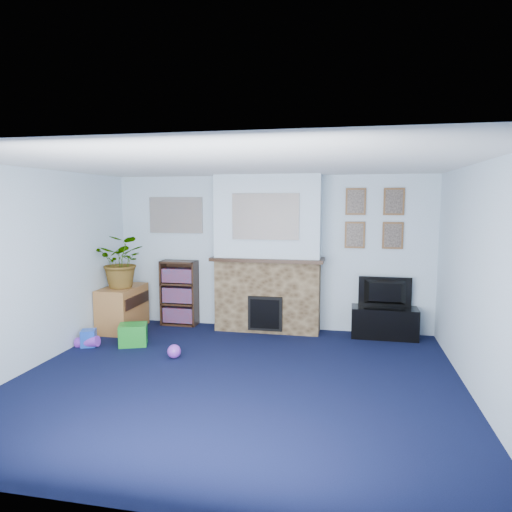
% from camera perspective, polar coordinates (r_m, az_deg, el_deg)
% --- Properties ---
extents(floor, '(5.00, 4.50, 0.01)m').
position_cam_1_polar(floor, '(5.33, -2.54, -15.27)').
color(floor, black).
rests_on(floor, ground).
extents(ceiling, '(5.00, 4.50, 0.01)m').
position_cam_1_polar(ceiling, '(4.95, -2.69, 11.42)').
color(ceiling, white).
rests_on(ceiling, wall_back).
extents(wall_back, '(5.00, 0.04, 2.40)m').
position_cam_1_polar(wall_back, '(7.18, 1.76, 0.42)').
color(wall_back, silver).
rests_on(wall_back, ground).
extents(wall_front, '(5.00, 0.04, 2.40)m').
position_cam_1_polar(wall_front, '(2.92, -13.58, -9.39)').
color(wall_front, silver).
rests_on(wall_front, ground).
extents(wall_left, '(0.04, 4.50, 2.40)m').
position_cam_1_polar(wall_left, '(6.10, -26.03, -1.42)').
color(wall_left, silver).
rests_on(wall_left, ground).
extents(wall_right, '(0.04, 4.50, 2.40)m').
position_cam_1_polar(wall_right, '(5.02, 26.31, -3.10)').
color(wall_right, silver).
rests_on(wall_right, ground).
extents(chimney_breast, '(1.72, 0.50, 2.40)m').
position_cam_1_polar(chimney_breast, '(6.98, 1.48, 0.11)').
color(chimney_breast, brown).
rests_on(chimney_breast, ground).
extents(collage_main, '(1.00, 0.03, 0.68)m').
position_cam_1_polar(collage_main, '(6.73, 1.18, 4.95)').
color(collage_main, gray).
rests_on(collage_main, chimney_breast).
extents(collage_left, '(0.90, 0.03, 0.58)m').
position_cam_1_polar(collage_left, '(7.54, -9.98, 5.05)').
color(collage_left, gray).
rests_on(collage_left, wall_back).
extents(portrait_tl, '(0.30, 0.03, 0.40)m').
position_cam_1_polar(portrait_tl, '(7.01, 12.35, 6.67)').
color(portrait_tl, brown).
rests_on(portrait_tl, wall_back).
extents(portrait_tr, '(0.30, 0.03, 0.40)m').
position_cam_1_polar(portrait_tr, '(7.04, 16.86, 6.53)').
color(portrait_tr, brown).
rests_on(portrait_tr, wall_back).
extents(portrait_bl, '(0.30, 0.03, 0.40)m').
position_cam_1_polar(portrait_bl, '(7.03, 12.25, 2.59)').
color(portrait_bl, brown).
rests_on(portrait_bl, wall_back).
extents(portrait_br, '(0.30, 0.03, 0.40)m').
position_cam_1_polar(portrait_br, '(7.06, 16.72, 2.47)').
color(portrait_br, brown).
rests_on(portrait_br, wall_back).
extents(tv_stand, '(0.95, 0.40, 0.45)m').
position_cam_1_polar(tv_stand, '(7.06, 15.73, -8.00)').
color(tv_stand, black).
rests_on(tv_stand, ground).
extents(television, '(0.77, 0.11, 0.44)m').
position_cam_1_polar(television, '(6.98, 15.84, -4.41)').
color(television, black).
rests_on(television, tv_stand).
extents(bookshelf, '(0.58, 0.28, 1.05)m').
position_cam_1_polar(bookshelf, '(7.54, -9.53, -4.73)').
color(bookshelf, black).
rests_on(bookshelf, ground).
extents(sideboard, '(0.49, 0.87, 0.68)m').
position_cam_1_polar(sideboard, '(7.49, -16.33, -6.19)').
color(sideboard, '#A46934').
rests_on(sideboard, ground).
extents(potted_plant, '(0.80, 0.72, 0.82)m').
position_cam_1_polar(potted_plant, '(7.29, -16.36, -0.64)').
color(potted_plant, '#26661E').
rests_on(potted_plant, sideboard).
extents(mantel_clock, '(0.09, 0.06, 0.13)m').
position_cam_1_polar(mantel_clock, '(6.94, 1.32, 0.36)').
color(mantel_clock, gold).
rests_on(mantel_clock, chimney_breast).
extents(mantel_candle, '(0.05, 0.05, 0.14)m').
position_cam_1_polar(mantel_candle, '(6.89, 3.72, 0.39)').
color(mantel_candle, '#B2BFC6').
rests_on(mantel_candle, chimney_breast).
extents(mantel_teddy, '(0.12, 0.12, 0.12)m').
position_cam_1_polar(mantel_teddy, '(7.04, -2.57, 0.41)').
color(mantel_teddy, gray).
rests_on(mantel_teddy, chimney_breast).
extents(mantel_can, '(0.06, 0.06, 0.12)m').
position_cam_1_polar(mantel_can, '(6.85, 7.18, 0.14)').
color(mantel_can, blue).
rests_on(mantel_can, chimney_breast).
extents(green_crate, '(0.46, 0.41, 0.30)m').
position_cam_1_polar(green_crate, '(6.70, -15.10, -9.55)').
color(green_crate, '#198C26').
rests_on(green_crate, ground).
extents(toy_ball, '(0.18, 0.18, 0.18)m').
position_cam_1_polar(toy_ball, '(6.07, -10.20, -11.63)').
color(toy_ball, purple).
rests_on(toy_ball, ground).
extents(toy_block, '(0.24, 0.24, 0.23)m').
position_cam_1_polar(toy_block, '(6.84, -20.19, -9.66)').
color(toy_block, blue).
rests_on(toy_block, ground).
extents(toy_tube, '(0.34, 0.15, 0.19)m').
position_cam_1_polar(toy_tube, '(6.82, -20.32, -10.05)').
color(toy_tube, purple).
rests_on(toy_tube, ground).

